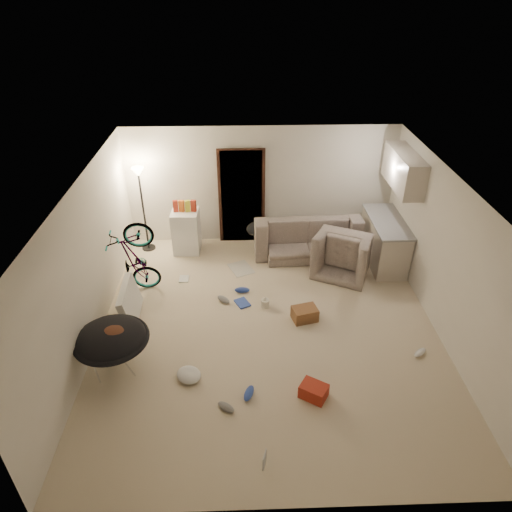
{
  "coord_description": "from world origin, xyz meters",
  "views": [
    {
      "loc": [
        -0.4,
        -5.76,
        5.02
      ],
      "look_at": [
        -0.18,
        0.6,
        1.04
      ],
      "focal_mm": 32.0,
      "sensor_mm": 36.0,
      "label": 1
    }
  ],
  "objects_px": {
    "floor_lamp": "(141,192)",
    "bicycle": "(138,273)",
    "drink_case_b": "(314,391)",
    "kitchen_counter": "(384,242)",
    "mini_fridge": "(186,231)",
    "armchair": "(346,254)",
    "tv_box": "(130,303)",
    "sofa": "(306,237)",
    "drink_case_a": "(305,314)",
    "saucer_chair": "(112,344)",
    "juicer": "(265,303)"
  },
  "relations": [
    {
      "from": "bicycle",
      "to": "saucer_chair",
      "type": "height_order",
      "value": "bicycle"
    },
    {
      "from": "bicycle",
      "to": "tv_box",
      "type": "relative_size",
      "value": 1.61
    },
    {
      "from": "kitchen_counter",
      "to": "juicer",
      "type": "xyz_separation_m",
      "value": [
        -2.45,
        -1.43,
        -0.35
      ]
    },
    {
      "from": "sofa",
      "to": "saucer_chair",
      "type": "bearing_deg",
      "value": 42.94
    },
    {
      "from": "drink_case_a",
      "to": "kitchen_counter",
      "type": "bearing_deg",
      "value": 30.61
    },
    {
      "from": "kitchen_counter",
      "to": "tv_box",
      "type": "xyz_separation_m",
      "value": [
        -4.73,
        -1.64,
        -0.13
      ]
    },
    {
      "from": "armchair",
      "to": "drink_case_a",
      "type": "distance_m",
      "value": 1.84
    },
    {
      "from": "saucer_chair",
      "to": "drink_case_b",
      "type": "distance_m",
      "value": 2.94
    },
    {
      "from": "kitchen_counter",
      "to": "sofa",
      "type": "bearing_deg",
      "value": 163.42
    },
    {
      "from": "drink_case_b",
      "to": "bicycle",
      "type": "bearing_deg",
      "value": 170.07
    },
    {
      "from": "sofa",
      "to": "drink_case_a",
      "type": "bearing_deg",
      "value": 80.25
    },
    {
      "from": "armchair",
      "to": "bicycle",
      "type": "relative_size",
      "value": 0.68
    },
    {
      "from": "bicycle",
      "to": "kitchen_counter",
      "type": "bearing_deg",
      "value": -82.78
    },
    {
      "from": "kitchen_counter",
      "to": "sofa",
      "type": "relative_size",
      "value": 0.69
    },
    {
      "from": "floor_lamp",
      "to": "mini_fridge",
      "type": "height_order",
      "value": "floor_lamp"
    },
    {
      "from": "drink_case_a",
      "to": "sofa",
      "type": "bearing_deg",
      "value": 68.31
    },
    {
      "from": "floor_lamp",
      "to": "drink_case_a",
      "type": "bearing_deg",
      "value": -38.95
    },
    {
      "from": "armchair",
      "to": "tv_box",
      "type": "bearing_deg",
      "value": 45.66
    },
    {
      "from": "floor_lamp",
      "to": "armchair",
      "type": "xyz_separation_m",
      "value": [
        4.01,
        -0.91,
        -0.97
      ]
    },
    {
      "from": "mini_fridge",
      "to": "drink_case_b",
      "type": "xyz_separation_m",
      "value": [
        2.1,
        -4.0,
        -0.35
      ]
    },
    {
      "from": "floor_lamp",
      "to": "bicycle",
      "type": "xyz_separation_m",
      "value": [
        0.1,
        -1.55,
        -0.91
      ]
    },
    {
      "from": "drink_case_a",
      "to": "drink_case_b",
      "type": "relative_size",
      "value": 1.14
    },
    {
      "from": "floor_lamp",
      "to": "armchair",
      "type": "height_order",
      "value": "floor_lamp"
    },
    {
      "from": "kitchen_counter",
      "to": "sofa",
      "type": "xyz_separation_m",
      "value": [
        -1.51,
        0.45,
        -0.12
      ]
    },
    {
      "from": "juicer",
      "to": "saucer_chair",
      "type": "bearing_deg",
      "value": -148.87
    },
    {
      "from": "mini_fridge",
      "to": "floor_lamp",
      "type": "bearing_deg",
      "value": 175.57
    },
    {
      "from": "drink_case_b",
      "to": "tv_box",
      "type": "bearing_deg",
      "value": 179.47
    },
    {
      "from": "mini_fridge",
      "to": "tv_box",
      "type": "bearing_deg",
      "value": -106.34
    },
    {
      "from": "floor_lamp",
      "to": "drink_case_b",
      "type": "height_order",
      "value": "floor_lamp"
    },
    {
      "from": "mini_fridge",
      "to": "drink_case_a",
      "type": "bearing_deg",
      "value": -44.7
    },
    {
      "from": "drink_case_b",
      "to": "kitchen_counter",
      "type": "bearing_deg",
      "value": 93.32
    },
    {
      "from": "bicycle",
      "to": "mini_fridge",
      "type": "height_order",
      "value": "mini_fridge"
    },
    {
      "from": "floor_lamp",
      "to": "armchair",
      "type": "distance_m",
      "value": 4.22
    },
    {
      "from": "mini_fridge",
      "to": "bicycle",
      "type": "bearing_deg",
      "value": -114.7
    },
    {
      "from": "saucer_chair",
      "to": "tv_box",
      "type": "height_order",
      "value": "saucer_chair"
    },
    {
      "from": "kitchen_counter",
      "to": "drink_case_b",
      "type": "relative_size",
      "value": 4.2
    },
    {
      "from": "kitchen_counter",
      "to": "drink_case_a",
      "type": "relative_size",
      "value": 3.69
    },
    {
      "from": "floor_lamp",
      "to": "kitchen_counter",
      "type": "distance_m",
      "value": 4.95
    },
    {
      "from": "armchair",
      "to": "drink_case_a",
      "type": "bearing_deg",
      "value": 83.63
    },
    {
      "from": "sofa",
      "to": "drink_case_a",
      "type": "relative_size",
      "value": 5.31
    },
    {
      "from": "mini_fridge",
      "to": "juicer",
      "type": "relative_size",
      "value": 4.33
    },
    {
      "from": "sofa",
      "to": "armchair",
      "type": "height_order",
      "value": "armchair"
    },
    {
      "from": "kitchen_counter",
      "to": "mini_fridge",
      "type": "distance_m",
      "value": 4.03
    },
    {
      "from": "sofa",
      "to": "juicer",
      "type": "relative_size",
      "value": 10.27
    },
    {
      "from": "juicer",
      "to": "tv_box",
      "type": "bearing_deg",
      "value": -174.62
    },
    {
      "from": "tv_box",
      "to": "drink_case_b",
      "type": "xyz_separation_m",
      "value": [
        2.85,
        -1.81,
        -0.21
      ]
    },
    {
      "from": "saucer_chair",
      "to": "floor_lamp",
      "type": "bearing_deg",
      "value": 91.66
    },
    {
      "from": "tv_box",
      "to": "drink_case_b",
      "type": "bearing_deg",
      "value": -35.02
    },
    {
      "from": "sofa",
      "to": "floor_lamp",
      "type": "bearing_deg",
      "value": -5.83
    },
    {
      "from": "kitchen_counter",
      "to": "tv_box",
      "type": "relative_size",
      "value": 1.59
    }
  ]
}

